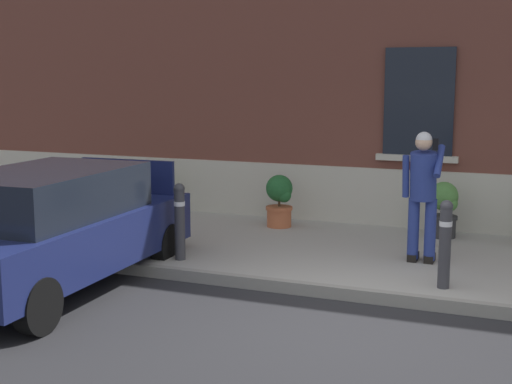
% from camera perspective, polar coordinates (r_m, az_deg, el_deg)
% --- Properties ---
extents(ground_plane, '(80.00, 80.00, 0.00)m').
position_cam_1_polar(ground_plane, '(7.61, 7.19, -10.79)').
color(ground_plane, '#232326').
extents(sidewalk, '(24.00, 3.60, 0.15)m').
position_cam_1_polar(sidewalk, '(10.21, 11.26, -5.24)').
color(sidewalk, '#99968E').
rests_on(sidewalk, ground).
extents(curb_edge, '(24.00, 0.12, 0.15)m').
position_cam_1_polar(curb_edge, '(8.45, 8.86, -8.23)').
color(curb_edge, gray).
rests_on(curb_edge, ground).
extents(building_facade, '(24.00, 1.52, 7.50)m').
position_cam_1_polar(building_facade, '(12.39, 14.08, 14.22)').
color(building_facade, brown).
rests_on(building_facade, ground).
extents(hatchback_car_navy, '(1.88, 4.11, 1.50)m').
position_cam_1_polar(hatchback_car_navy, '(9.03, -15.94, -2.67)').
color(hatchback_car_navy, '#161E4C').
rests_on(hatchback_car_navy, ground).
extents(bollard_near_person, '(0.15, 0.15, 1.04)m').
position_cam_1_polar(bollard_near_person, '(8.55, 14.92, -3.82)').
color(bollard_near_person, '#333338').
rests_on(bollard_near_person, sidewalk).
extents(bollard_far_left, '(0.15, 0.15, 1.04)m').
position_cam_1_polar(bollard_far_left, '(9.58, -6.14, -2.14)').
color(bollard_far_left, '#333338').
rests_on(bollard_far_left, sidewalk).
extents(person_on_phone, '(0.51, 0.49, 1.75)m').
position_cam_1_polar(person_on_phone, '(9.54, 13.23, 0.28)').
color(person_on_phone, navy).
rests_on(person_on_phone, sidewalk).
extents(planter_olive, '(0.44, 0.44, 0.86)m').
position_cam_1_polar(planter_olive, '(12.87, -8.81, 0.25)').
color(planter_olive, '#606B38').
rests_on(planter_olive, sidewalk).
extents(planter_terracotta, '(0.44, 0.44, 0.86)m').
position_cam_1_polar(planter_terracotta, '(11.64, 1.91, -0.60)').
color(planter_terracotta, '#B25B38').
rests_on(planter_terracotta, sidewalk).
extents(planter_charcoal, '(0.44, 0.44, 0.86)m').
position_cam_1_polar(planter_charcoal, '(11.25, 14.82, -1.25)').
color(planter_charcoal, '#2D2D30').
rests_on(planter_charcoal, sidewalk).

